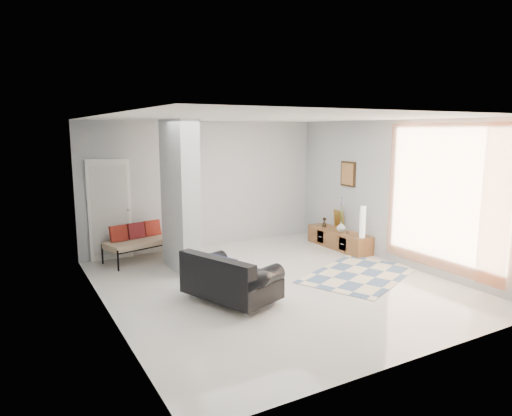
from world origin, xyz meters
TOP-DOWN VIEW (x-y plane):
  - floor at (0.00, 0.00)m, footprint 6.00×6.00m
  - ceiling at (0.00, 0.00)m, footprint 6.00×6.00m
  - wall_back at (0.00, 3.00)m, footprint 6.00×0.00m
  - wall_front at (0.00, -3.00)m, footprint 6.00×0.00m
  - wall_left at (-2.75, 0.00)m, footprint 0.00×6.00m
  - wall_right at (2.75, 0.00)m, footprint 0.00×6.00m
  - partition_column at (-1.10, 1.60)m, footprint 0.35×1.20m
  - hallway_door at (-2.10, 2.96)m, footprint 0.85×0.06m
  - curtain at (2.67, -1.15)m, footprint 0.00×2.55m
  - wall_art at (2.72, 1.38)m, footprint 0.04×0.45m
  - media_console at (2.52, 1.39)m, footprint 0.45×1.75m
  - loveseat at (-1.06, -0.35)m, footprint 1.30×1.65m
  - daybed at (-1.53, 2.59)m, footprint 1.73×1.06m
  - area_rug at (1.60, -0.32)m, footprint 2.63×2.26m
  - cylinder_lamp at (2.50, 0.62)m, footprint 0.12×0.12m
  - bronze_figurine at (2.47, 1.86)m, footprint 0.11×0.11m
  - vase at (2.47, 1.26)m, footprint 0.23×0.23m

SIDE VIEW (x-z plane):
  - floor at x=0.00m, z-range 0.00..0.00m
  - area_rug at x=1.60m, z-range 0.00..0.01m
  - media_console at x=2.52m, z-range -0.20..0.60m
  - loveseat at x=-1.06m, z-range -0.02..0.74m
  - daybed at x=-1.53m, z-range 0.04..0.81m
  - bronze_figurine at x=2.47m, z-range 0.40..0.62m
  - vase at x=2.47m, z-range 0.40..0.62m
  - cylinder_lamp at x=2.50m, z-range 0.40..1.06m
  - hallway_door at x=-2.10m, z-range 0.00..2.04m
  - partition_column at x=-1.10m, z-range 0.00..2.80m
  - wall_back at x=0.00m, z-range -1.60..4.40m
  - wall_front at x=0.00m, z-range -1.60..4.40m
  - wall_left at x=-2.75m, z-range -1.60..4.40m
  - wall_right at x=2.75m, z-range -1.60..4.40m
  - curtain at x=2.67m, z-range 0.17..2.72m
  - wall_art at x=2.72m, z-range 1.38..1.92m
  - ceiling at x=0.00m, z-range 2.80..2.80m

